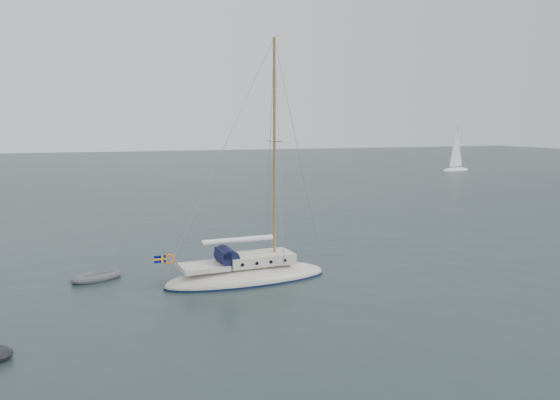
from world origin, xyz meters
name	(u,v)px	position (x,y,z in m)	size (l,w,h in m)	color
ground	(278,275)	(0.00, 0.00, 0.00)	(300.00, 300.00, 0.00)	black
sailboat	(247,262)	(-1.86, -0.49, 0.97)	(8.98, 2.69, 12.79)	silver
dinghy	(97,277)	(-9.10, 2.37, 0.17)	(2.71, 1.22, 0.39)	#515055
distant_yacht_b	(456,150)	(52.98, 53.32, 3.63)	(6.41, 3.42, 8.49)	white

